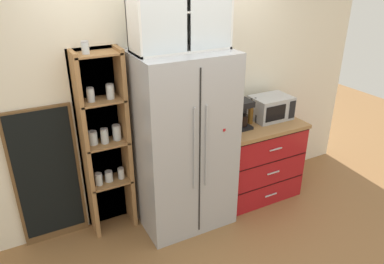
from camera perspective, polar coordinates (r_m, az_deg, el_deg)
name	(u,v)px	position (r m, az deg, el deg)	size (l,w,h in m)	color
ground_plane	(184,217)	(4.08, -1.21, -13.10)	(10.65, 10.65, 0.00)	olive
wall_back_cream	(166,95)	(3.79, -4.10, 5.78)	(4.96, 0.10, 2.55)	silver
refrigerator	(183,142)	(3.61, -1.41, -1.61)	(0.91, 0.70, 1.80)	#ADAFB5
pantry_shelf_column	(104,141)	(3.60, -13.53, -1.38)	(0.47, 0.29, 1.93)	brown
counter_cabinet	(256,159)	(4.30, 9.95, -4.12)	(0.95, 0.64, 0.91)	#A8161C
microwave	(271,108)	(4.20, 12.17, 3.74)	(0.44, 0.33, 0.26)	#ADAFB5
coffee_maker	(241,113)	(3.91, 7.64, 2.90)	(0.17, 0.20, 0.31)	black
mug_charcoal	(258,118)	(4.10, 10.30, 2.13)	(0.11, 0.07, 0.09)	#2D2D33
mug_cream	(227,125)	(3.88, 5.53, 1.02)	(0.12, 0.09, 0.09)	silver
bottle_clear	(255,110)	(4.13, 9.75, 3.33)	(0.06, 0.06, 0.26)	silver
bottle_amber	(251,112)	(4.03, 9.14, 3.06)	(0.06, 0.06, 0.29)	brown
upper_cabinet	(179,11)	(3.30, -2.03, 18.41)	(0.87, 0.32, 0.67)	silver
chalkboard_menu	(47,177)	(3.69, -21.63, -6.51)	(0.60, 0.04, 1.38)	brown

